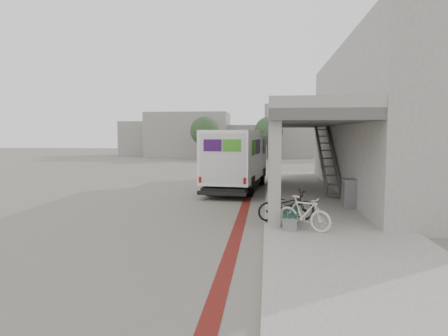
# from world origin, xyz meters

# --- Properties ---
(ground) EXTENTS (120.00, 120.00, 0.00)m
(ground) POSITION_xyz_m (0.00, 0.00, 0.00)
(ground) COLOR slate
(ground) RESTS_ON ground
(bike_lane_stripe) EXTENTS (0.35, 40.00, 0.01)m
(bike_lane_stripe) POSITION_xyz_m (1.00, 2.00, 0.01)
(bike_lane_stripe) COLOR #5F1713
(bike_lane_stripe) RESTS_ON ground
(sidewalk) EXTENTS (4.40, 28.00, 0.12)m
(sidewalk) POSITION_xyz_m (4.00, 0.00, 0.06)
(sidewalk) COLOR gray
(sidewalk) RESTS_ON ground
(transit_building) EXTENTS (7.60, 17.00, 7.00)m
(transit_building) POSITION_xyz_m (6.83, 4.50, 3.40)
(transit_building) COLOR gray
(transit_building) RESTS_ON ground
(distant_backdrop) EXTENTS (28.00, 10.00, 6.50)m
(distant_backdrop) POSITION_xyz_m (-2.84, 35.89, 2.70)
(distant_backdrop) COLOR gray
(distant_backdrop) RESTS_ON ground
(tree_left) EXTENTS (3.20, 3.20, 4.80)m
(tree_left) POSITION_xyz_m (-5.00, 28.00, 3.18)
(tree_left) COLOR #38281C
(tree_left) RESTS_ON ground
(tree_mid) EXTENTS (3.20, 3.20, 4.80)m
(tree_mid) POSITION_xyz_m (2.00, 30.00, 3.18)
(tree_mid) COLOR #38281C
(tree_mid) RESTS_ON ground
(tree_right) EXTENTS (3.20, 3.20, 4.80)m
(tree_right) POSITION_xyz_m (10.00, 29.00, 3.18)
(tree_right) COLOR #38281C
(tree_right) RESTS_ON ground
(fedex_truck) EXTENTS (3.02, 7.44, 3.09)m
(fedex_truck) POSITION_xyz_m (0.30, 4.91, 1.65)
(fedex_truck) COLOR black
(fedex_truck) RESTS_ON ground
(bench) EXTENTS (0.56, 1.94, 0.45)m
(bench) POSITION_xyz_m (2.60, -3.31, 0.44)
(bench) COLOR gray
(bench) RESTS_ON sidewalk
(bollard_near) EXTENTS (0.42, 0.42, 0.62)m
(bollard_near) POSITION_xyz_m (2.10, -0.92, 0.43)
(bollard_near) COLOR tan
(bollard_near) RESTS_ON sidewalk
(bollard_far) EXTENTS (0.44, 0.44, 0.66)m
(bollard_far) POSITION_xyz_m (2.10, 0.14, 0.45)
(bollard_far) COLOR gray
(bollard_far) RESTS_ON sidewalk
(utility_cabinet) EXTENTS (0.50, 0.66, 1.09)m
(utility_cabinet) POSITION_xyz_m (5.00, -0.15, 0.67)
(utility_cabinet) COLOR gray
(utility_cabinet) RESTS_ON sidewalk
(bicycle_black) EXTENTS (2.00, 1.14, 0.99)m
(bicycle_black) POSITION_xyz_m (2.50, -2.74, 0.62)
(bicycle_black) COLOR black
(bicycle_black) RESTS_ON sidewalk
(bicycle_cream) EXTENTS (1.68, 1.24, 1.00)m
(bicycle_cream) POSITION_xyz_m (2.95, -3.97, 0.62)
(bicycle_cream) COLOR beige
(bicycle_cream) RESTS_ON sidewalk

